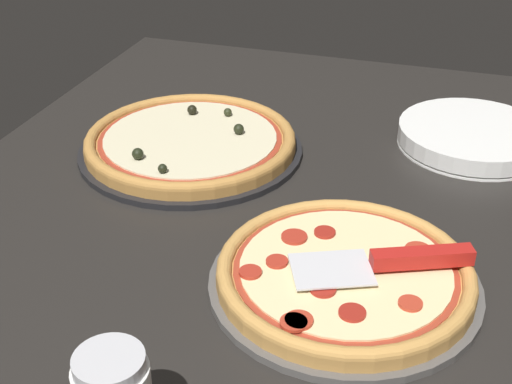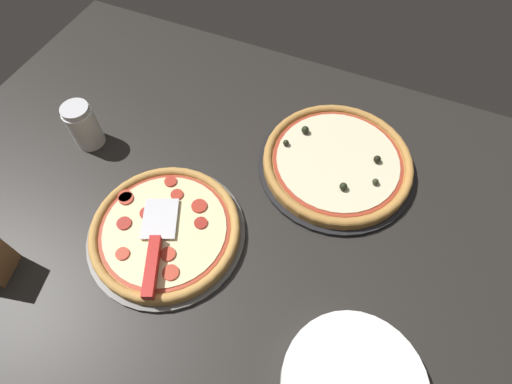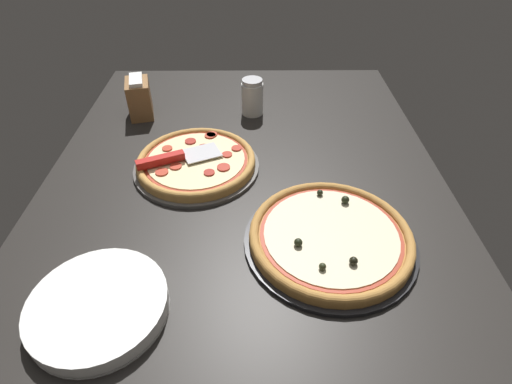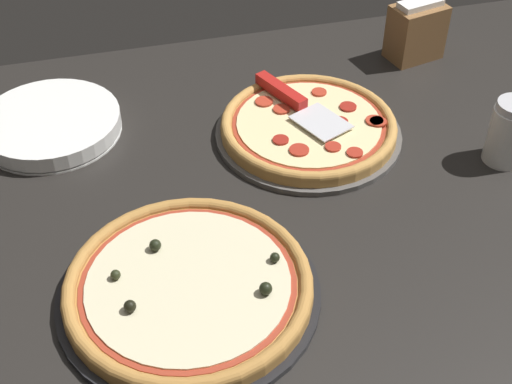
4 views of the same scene
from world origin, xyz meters
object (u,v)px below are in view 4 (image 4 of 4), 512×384
object	(u,v)px
serving_spatula	(290,98)
pizza_back	(188,285)
pizza_front	(309,125)
parmesan_shaker	(509,132)
plate_stack	(51,124)
napkin_holder	(416,31)

from	to	relation	value
serving_spatula	pizza_back	bearing A→B (deg)	55.43
pizza_front	parmesan_shaker	distance (cm)	34.14
pizza_back	plate_stack	bearing A→B (deg)	-69.34
plate_stack	parmesan_shaker	distance (cm)	80.33
pizza_back	parmesan_shaker	xyz separation A→B (cm)	(-58.35, -16.64, 3.44)
pizza_back	napkin_holder	xyz separation A→B (cm)	(-57.63, -52.60, 3.70)
plate_stack	parmesan_shaker	xyz separation A→B (cm)	(-75.18, 28.00, 3.99)
pizza_front	plate_stack	size ratio (longest dim) A/B	1.26
pizza_front	pizza_back	bearing A→B (deg)	48.63
serving_spatula	napkin_holder	distance (cm)	34.64
serving_spatula	plate_stack	bearing A→B (deg)	-8.68
pizza_back	plate_stack	distance (cm)	47.71
pizza_front	pizza_back	size ratio (longest dim) A/B	0.90
pizza_front	serving_spatula	xyz separation A→B (cm)	(1.65, -6.41, 2.07)
napkin_holder	parmesan_shaker	bearing A→B (deg)	91.15
plate_stack	napkin_holder	size ratio (longest dim) A/B	1.99
serving_spatula	parmesan_shaker	bearing A→B (deg)	146.30
pizza_front	plate_stack	distance (cm)	46.56
plate_stack	napkin_holder	distance (cm)	75.01
plate_stack	napkin_holder	bearing A→B (deg)	-173.90
serving_spatula	parmesan_shaker	size ratio (longest dim) A/B	1.89
pizza_front	serving_spatula	size ratio (longest dim) A/B	1.43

